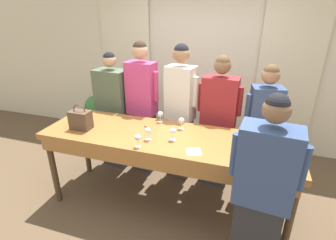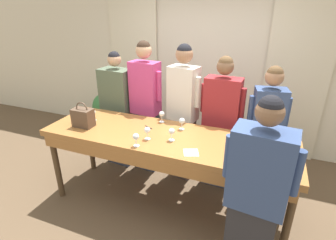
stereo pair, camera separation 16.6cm
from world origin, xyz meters
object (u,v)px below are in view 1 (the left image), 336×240
wine_glass_front_right (148,131)px  guest_pink_top (142,108)px  potted_plant (95,114)px  host_pouring (261,196)px  guest_navy_coat (262,130)px  wine_bottle (271,139)px  wine_glass_center_left (90,115)px  tasting_bar (165,143)px  guest_olive_jacket (114,112)px  wine_glass_back_left (160,114)px  guest_striped_shirt (218,123)px  handbag (81,120)px  wine_glass_center_mid (248,138)px  wine_glass_front_mid (173,132)px  guest_cream_sweater (180,112)px  wine_glass_front_left (138,138)px  wine_glass_center_right (181,121)px

wine_glass_front_right → guest_pink_top: bearing=117.2°
potted_plant → host_pouring: bearing=-35.8°
guest_navy_coat → wine_bottle: bearing=-85.5°
wine_glass_center_left → host_pouring: bearing=-18.6°
tasting_bar → guest_navy_coat: (1.01, 0.68, -0.00)m
host_pouring → potted_plant: host_pouring is taller
guest_olive_jacket → guest_pink_top: (0.44, 0.00, 0.12)m
wine_glass_back_left → wine_bottle: bearing=-14.2°
guest_olive_jacket → host_pouring: 2.37m
guest_navy_coat → guest_striped_shirt: bearing=180.0°
handbag → wine_glass_front_right: 0.83m
wine_glass_back_left → potted_plant: size_ratio=0.19×
handbag → guest_pink_top: 0.90m
wine_glass_front_right → guest_navy_coat: bearing=35.0°
wine_glass_center_mid → guest_pink_top: guest_pink_top is taller
wine_glass_front_right → wine_glass_back_left: bearing=93.9°
wine_glass_back_left → potted_plant: (-1.70, 1.15, -0.66)m
guest_olive_jacket → guest_pink_top: 0.46m
wine_glass_center_left → wine_glass_front_mid: bearing=-7.2°
wine_glass_front_mid → wine_glass_center_mid: size_ratio=1.00×
wine_bottle → wine_glass_front_right: wine_bottle is taller
handbag → guest_navy_coat: guest_navy_coat is taller
handbag → guest_cream_sweater: bearing=39.6°
wine_glass_front_left → wine_glass_center_right: (0.30, 0.54, 0.00)m
potted_plant → tasting_bar: bearing=-38.5°
guest_pink_top → potted_plant: guest_pink_top is taller
wine_glass_center_left → guest_pink_top: (0.42, 0.61, -0.08)m
wine_glass_back_left → guest_olive_jacket: (-0.83, 0.34, -0.20)m
potted_plant → wine_bottle: bearing=-26.5°
wine_glass_center_right → guest_cream_sweater: 0.48m
host_pouring → handbag: bearing=166.3°
wine_glass_front_mid → wine_bottle: bearing=5.1°
tasting_bar → wine_glass_front_right: 0.26m
wine_bottle → wine_glass_center_mid: (-0.21, 0.02, -0.03)m
guest_navy_coat → wine_glass_center_right: bearing=-153.4°
wine_glass_back_left → host_pouring: 1.51m
tasting_bar → wine_glass_front_mid: wine_glass_front_mid is taller
handbag → wine_glass_center_right: bearing=17.3°
tasting_bar → handbag: 1.00m
guest_pink_top → guest_navy_coat: 1.58m
wine_glass_front_mid → potted_plant: (-1.98, 1.55, -0.66)m
tasting_bar → potted_plant: tasting_bar is taller
handbag → guest_navy_coat: 2.15m
wine_bottle → host_pouring: 0.65m
wine_bottle → potted_plant: bearing=153.5°
wine_glass_center_mid → guest_striped_shirt: bearing=120.7°
wine_bottle → wine_glass_front_right: bearing=-172.8°
wine_bottle → wine_glass_center_right: bearing=167.6°
tasting_bar → guest_olive_jacket: (-1.00, 0.68, -0.02)m
handbag → wine_glass_front_right: bearing=-1.4°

